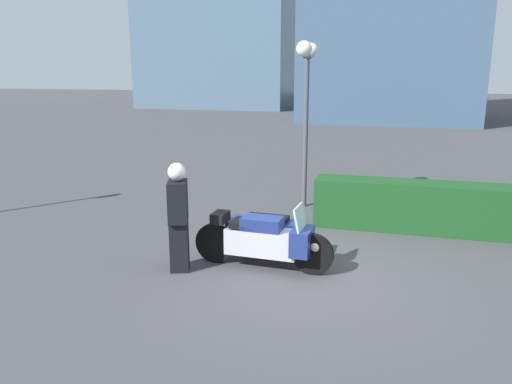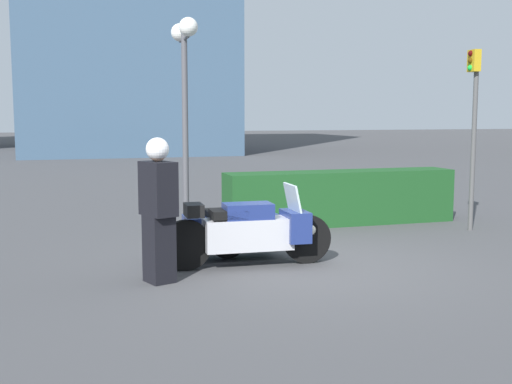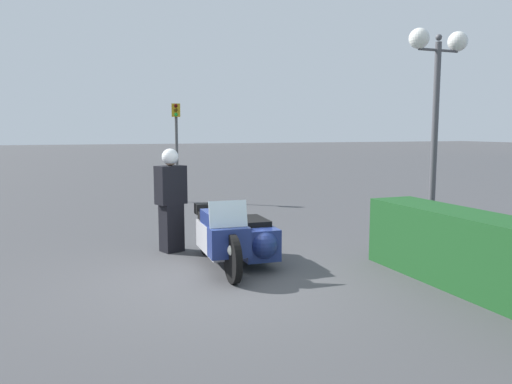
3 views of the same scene
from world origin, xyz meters
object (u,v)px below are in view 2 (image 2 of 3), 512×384
Objects in this scene: officer_rider at (158,206)px; traffic_light_near at (473,113)px; police_motorcycle at (246,230)px; twin_lamp_post at (184,64)px; hedge_bush_curbside at (341,198)px.

traffic_light_near reaches higher than officer_rider.
police_motorcycle is at bearing 20.52° from traffic_light_near.
twin_lamp_post is at bearing -125.05° from officer_rider.
officer_rider reaches higher than police_motorcycle.
twin_lamp_post is 5.69m from traffic_light_near.
traffic_light_near is (2.03, -1.39, 1.68)m from hedge_bush_curbside.
twin_lamp_post is 1.21× the size of traffic_light_near.
twin_lamp_post is at bearing 94.11° from police_motorcycle.
officer_rider is at bearing -105.19° from twin_lamp_post.
hedge_bush_curbside is at bearing -160.31° from officer_rider.
traffic_light_near reaches higher than hedge_bush_curbside.
officer_rider is 0.56× the size of traffic_light_near.
twin_lamp_post is (-2.87, 1.34, 2.67)m from hedge_bush_curbside.
officer_rider is 5.43m from hedge_bush_curbside.
traffic_light_near is at bearing 178.51° from officer_rider.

